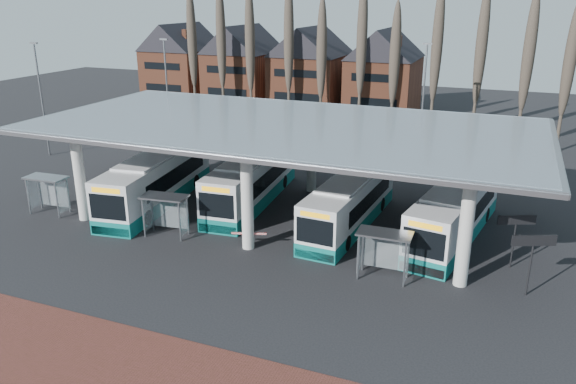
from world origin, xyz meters
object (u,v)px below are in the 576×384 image
at_px(bus_0, 157,180).
at_px(bus_2, 350,202).
at_px(shelter_2, 384,244).
at_px(bus_1, 252,180).
at_px(shelter_0, 48,186).
at_px(bus_3, 455,212).
at_px(shelter_1, 166,206).

height_order(bus_0, bus_2, bus_0).
distance_m(bus_0, shelter_2, 18.25).
bearing_deg(shelter_2, bus_0, 161.57).
height_order(bus_1, bus_2, bus_1).
bearing_deg(shelter_2, shelter_0, 176.34).
bearing_deg(shelter_2, bus_1, 143.28).
relative_size(bus_2, bus_3, 0.96).
bearing_deg(bus_0, shelter_1, -58.16).
distance_m(bus_3, shelter_1, 17.60).
bearing_deg(shelter_1, bus_0, 122.50).
height_order(bus_1, shelter_0, bus_1).
bearing_deg(shelter_0, bus_0, 35.34).
bearing_deg(bus_3, bus_0, -166.36).
distance_m(bus_3, shelter_2, 7.44).
distance_m(bus_2, shelter_1, 11.53).
xyz_separation_m(shelter_0, shelter_1, (9.50, -0.28, 0.01)).
distance_m(bus_2, shelter_0, 20.24).
height_order(shelter_0, shelter_2, shelter_2).
height_order(shelter_1, shelter_2, shelter_1).
xyz_separation_m(bus_1, bus_2, (7.66, -1.64, -0.10)).
relative_size(bus_0, bus_3, 1.05).
bearing_deg(shelter_2, bus_3, 66.02).
distance_m(bus_3, shelter_0, 26.62).
xyz_separation_m(bus_3, shelter_1, (-16.42, -6.34, 0.30)).
xyz_separation_m(shelter_1, shelter_2, (13.60, -0.54, -0.00)).
bearing_deg(shelter_1, shelter_0, 171.53).
bearing_deg(shelter_0, bus_2, 12.60).
xyz_separation_m(bus_1, shelter_1, (-2.34, -7.37, 0.26)).
distance_m(shelter_0, shelter_2, 23.11).
relative_size(bus_1, shelter_2, 4.45).
bearing_deg(bus_3, shelter_1, -149.77).
bearing_deg(bus_3, shelter_0, -157.73).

